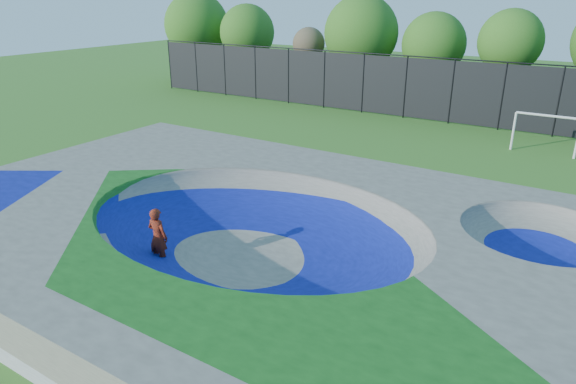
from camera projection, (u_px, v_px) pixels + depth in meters
name	position (u px, v px, depth m)	size (l,w,h in m)	color
ground	(255.00, 258.00, 16.04)	(120.00, 120.00, 0.00)	#30641B
skate_deck	(254.00, 237.00, 15.77)	(22.00, 14.00, 1.50)	gray
skater	(158.00, 237.00, 15.37)	(0.67, 0.44, 1.84)	red
skateboard	(161.00, 263.00, 15.69)	(0.78, 0.22, 0.05)	black
soccer_goal	(546.00, 127.00, 25.92)	(3.11, 0.12, 2.05)	silver
fence	(452.00, 90.00, 31.82)	(48.09, 0.09, 4.04)	black
treeline	(467.00, 39.00, 34.80)	(53.65, 6.77, 7.89)	#4B3225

